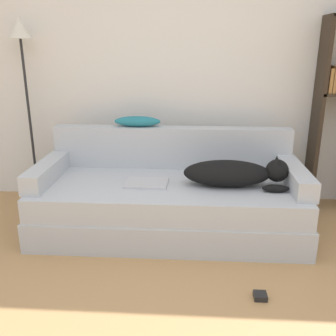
# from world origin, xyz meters

# --- Properties ---
(wall_back) EXTENTS (7.51, 0.06, 2.70)m
(wall_back) POSITION_xyz_m (0.00, 2.31, 1.35)
(wall_back) COLOR silver
(wall_back) RESTS_ON ground_plane
(couch) EXTENTS (2.14, 0.95, 0.42)m
(couch) POSITION_xyz_m (-0.03, 1.53, 0.21)
(couch) COLOR #B2B7BC
(couch) RESTS_ON ground_plane
(couch_backrest) EXTENTS (2.10, 0.15, 0.36)m
(couch_backrest) POSITION_xyz_m (-0.03, 1.94, 0.60)
(couch_backrest) COLOR #B2B7BC
(couch_backrest) RESTS_ON couch
(couch_arm_left) EXTENTS (0.15, 0.76, 0.15)m
(couch_arm_left) POSITION_xyz_m (-1.02, 1.52, 0.50)
(couch_arm_left) COLOR #B2B7BC
(couch_arm_left) RESTS_ON couch
(couch_arm_right) EXTENTS (0.15, 0.76, 0.15)m
(couch_arm_right) POSITION_xyz_m (0.97, 1.52, 0.50)
(couch_arm_right) COLOR #B2B7BC
(couch_arm_right) RESTS_ON couch
(dog) EXTENTS (0.81, 0.29, 0.24)m
(dog) POSITION_xyz_m (0.49, 1.47, 0.53)
(dog) COLOR black
(dog) RESTS_ON couch
(laptop) EXTENTS (0.34, 0.26, 0.02)m
(laptop) POSITION_xyz_m (-0.20, 1.47, 0.43)
(laptop) COLOR #B7B7BC
(laptop) RESTS_ON couch
(throw_pillow) EXTENTS (0.41, 0.14, 0.09)m
(throw_pillow) POSITION_xyz_m (-0.33, 1.96, 0.83)
(throw_pillow) COLOR teal
(throw_pillow) RESTS_ON couch_backrest
(floor_lamp) EXTENTS (0.21, 0.21, 1.71)m
(floor_lamp) POSITION_xyz_m (-1.39, 2.12, 1.38)
(floor_lamp) COLOR #232326
(floor_lamp) RESTS_ON ground_plane
(power_adapter) EXTENTS (0.08, 0.08, 0.03)m
(power_adapter) POSITION_xyz_m (0.59, 0.66, 0.02)
(power_adapter) COLOR black
(power_adapter) RESTS_ON ground_plane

